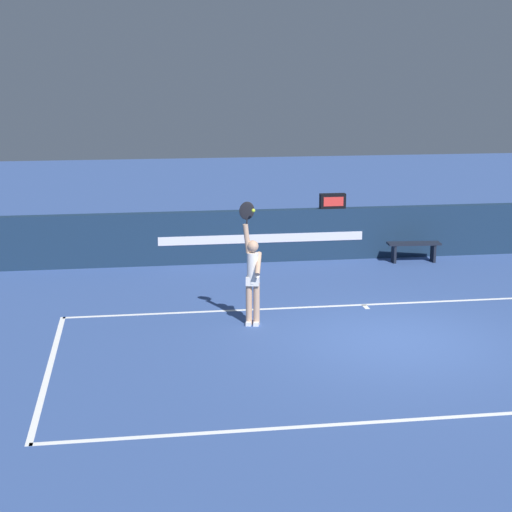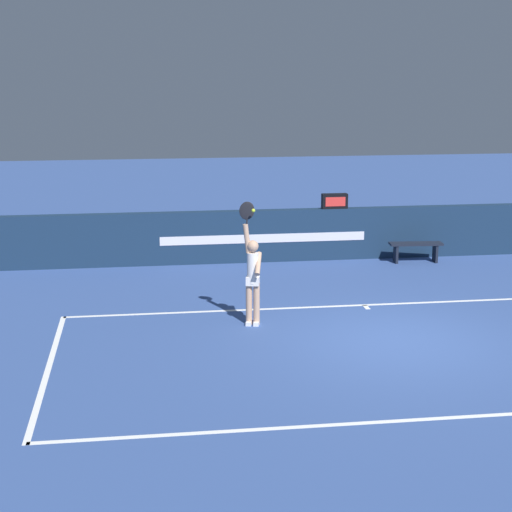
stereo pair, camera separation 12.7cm
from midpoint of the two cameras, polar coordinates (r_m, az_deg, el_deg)
ground_plane at (r=14.86m, az=10.11°, el=-5.83°), size 60.00×60.00×0.00m
court_lines at (r=14.43m, az=10.70°, el=-6.43°), size 12.14×5.61×0.00m
back_wall at (r=20.61m, az=4.75°, el=1.53°), size 16.22×0.28×1.30m
speed_display at (r=20.53m, az=5.67°, el=3.83°), size 0.64×0.21×0.37m
tennis_player at (r=15.26m, az=-0.01°, el=-1.31°), size 0.46×0.44×2.37m
tennis_ball at (r=14.86m, az=0.06°, el=3.18°), size 0.07×0.07×0.07m
courtside_bench_near at (r=20.69m, az=11.23°, el=0.57°), size 1.33×0.45×0.49m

